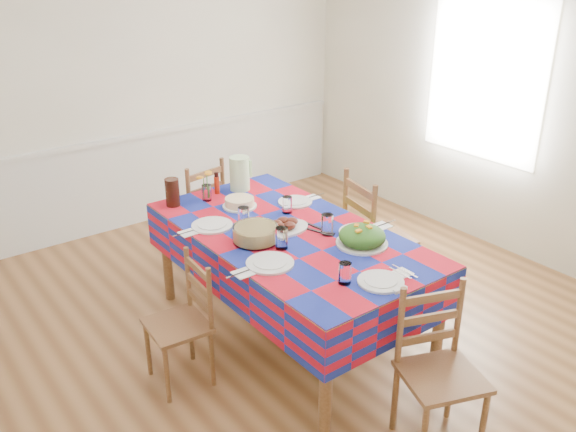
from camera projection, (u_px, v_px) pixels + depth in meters
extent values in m
cube|color=brown|center=(307.00, 327.00, 4.53)|extent=(4.50, 5.00, 0.04)
cube|color=beige|center=(144.00, 87.00, 5.81)|extent=(4.50, 0.04, 2.70)
cube|color=beige|center=(515.00, 102.00, 5.23)|extent=(0.04, 5.00, 2.70)
cube|color=silver|center=(150.00, 134.00, 5.96)|extent=(4.41, 0.06, 0.04)
cube|color=silver|center=(154.00, 176.00, 6.15)|extent=(4.41, 0.03, 0.90)
plane|color=white|center=(485.00, 80.00, 5.37)|extent=(0.00, 1.40, 1.40)
cylinder|color=brown|center=(326.00, 384.00, 3.33)|extent=(0.07, 0.07, 0.76)
cylinder|color=brown|center=(439.00, 325.00, 3.85)|extent=(0.07, 0.07, 0.76)
cylinder|color=brown|center=(167.00, 256.00, 4.72)|extent=(0.07, 0.07, 0.76)
cylinder|color=brown|center=(266.00, 225.00, 5.24)|extent=(0.07, 0.07, 0.76)
cube|color=brown|center=(289.00, 235.00, 4.12)|extent=(1.07, 2.03, 0.04)
cube|color=red|center=(289.00, 232.00, 4.11)|extent=(1.11, 2.07, 0.01)
cube|color=red|center=(220.00, 278.00, 3.87)|extent=(0.01, 2.07, 0.32)
cube|color=red|center=(349.00, 233.00, 4.49)|extent=(0.01, 2.07, 0.32)
cube|color=red|center=(400.00, 321.00, 3.42)|extent=(1.11, 0.01, 0.32)
cube|color=red|center=(212.00, 207.00, 4.94)|extent=(1.11, 0.01, 0.32)
cylinder|color=silver|center=(381.00, 282.00, 3.48)|extent=(0.27, 0.27, 0.01)
cylinder|color=silver|center=(381.00, 280.00, 3.48)|extent=(0.19, 0.19, 0.01)
cylinder|color=white|center=(345.00, 273.00, 3.45)|extent=(0.08, 0.08, 0.13)
cube|color=white|center=(402.00, 273.00, 3.58)|extent=(0.10, 0.10, 0.01)
cube|color=silver|center=(400.00, 273.00, 3.57)|extent=(0.01, 0.17, 0.00)
cube|color=silver|center=(405.00, 271.00, 3.59)|extent=(0.01, 0.20, 0.00)
cylinder|color=silver|center=(270.00, 263.00, 3.69)|extent=(0.29, 0.29, 0.02)
cylinder|color=silver|center=(270.00, 262.00, 3.68)|extent=(0.21, 0.21, 0.01)
cylinder|color=white|center=(282.00, 238.00, 3.86)|extent=(0.08, 0.08, 0.14)
cube|color=white|center=(243.00, 273.00, 3.58)|extent=(0.11, 0.11, 0.01)
cube|color=silver|center=(240.00, 274.00, 3.57)|extent=(0.19, 0.01, 0.00)
cube|color=silver|center=(246.00, 271.00, 3.59)|extent=(0.22, 0.01, 0.00)
cylinder|color=silver|center=(212.00, 225.00, 4.19)|extent=(0.28, 0.28, 0.01)
cylinder|color=silver|center=(212.00, 224.00, 4.18)|extent=(0.20, 0.20, 0.01)
cylinder|color=white|center=(244.00, 217.00, 4.17)|extent=(0.08, 0.08, 0.14)
cube|color=white|center=(188.00, 233.00, 4.09)|extent=(0.11, 0.11, 0.01)
cube|color=silver|center=(185.00, 233.00, 4.07)|extent=(0.18, 0.01, 0.00)
cube|color=silver|center=(190.00, 232.00, 4.10)|extent=(0.21, 0.01, 0.00)
cylinder|color=silver|center=(361.00, 233.00, 4.08)|extent=(0.30, 0.30, 0.02)
cylinder|color=silver|center=(361.00, 231.00, 4.08)|extent=(0.21, 0.21, 0.01)
cylinder|color=white|center=(327.00, 224.00, 4.05)|extent=(0.08, 0.08, 0.14)
cube|color=white|center=(382.00, 226.00, 4.19)|extent=(0.11, 0.11, 0.01)
cube|color=silver|center=(380.00, 226.00, 4.18)|extent=(0.19, 0.01, 0.00)
cube|color=silver|center=(384.00, 224.00, 4.20)|extent=(0.22, 0.01, 0.00)
cylinder|color=silver|center=(295.00, 202.00, 4.58)|extent=(0.26, 0.26, 0.01)
cylinder|color=silver|center=(295.00, 201.00, 4.57)|extent=(0.18, 0.18, 0.01)
cylinder|color=white|center=(287.00, 205.00, 4.38)|extent=(0.07, 0.07, 0.12)
cube|color=white|center=(313.00, 197.00, 4.67)|extent=(0.10, 0.10, 0.01)
cube|color=silver|center=(311.00, 197.00, 4.66)|extent=(0.16, 0.01, 0.00)
cube|color=silver|center=(315.00, 196.00, 4.68)|extent=(0.19, 0.01, 0.00)
ellipsoid|color=silver|center=(284.00, 228.00, 4.14)|extent=(0.36, 0.26, 0.02)
ellipsoid|color=black|center=(292.00, 221.00, 4.16)|extent=(0.09, 0.08, 0.05)
ellipsoid|color=black|center=(283.00, 221.00, 4.17)|extent=(0.09, 0.08, 0.05)
ellipsoid|color=black|center=(276.00, 224.00, 4.12)|extent=(0.09, 0.08, 0.05)
ellipsoid|color=black|center=(279.00, 227.00, 4.08)|extent=(0.09, 0.08, 0.05)
ellipsoid|color=black|center=(289.00, 226.00, 4.10)|extent=(0.09, 0.08, 0.05)
cylinder|color=silver|center=(362.00, 243.00, 3.93)|extent=(0.34, 0.34, 0.02)
ellipsoid|color=#184310|center=(362.00, 236.00, 3.91)|extent=(0.30, 0.30, 0.13)
cube|color=orange|center=(359.00, 231.00, 3.82)|extent=(0.04, 0.03, 0.01)
cube|color=orange|center=(356.00, 226.00, 3.90)|extent=(0.05, 0.05, 0.01)
cube|color=orange|center=(369.00, 227.00, 3.87)|extent=(0.03, 0.04, 0.01)
cube|color=orange|center=(367.00, 222.00, 3.95)|extent=(0.04, 0.05, 0.01)
cylinder|color=white|center=(256.00, 234.00, 3.96)|extent=(0.30, 0.30, 0.11)
cylinder|color=#DBCB74|center=(256.00, 234.00, 3.96)|extent=(0.27, 0.27, 0.09)
cylinder|color=silver|center=(240.00, 206.00, 4.51)|extent=(0.25, 0.25, 0.01)
cylinder|color=#E3BE8A|center=(240.00, 202.00, 4.49)|extent=(0.21, 0.21, 0.06)
cube|color=black|center=(313.00, 230.00, 4.12)|extent=(0.13, 0.30, 0.01)
cube|color=black|center=(317.00, 227.00, 4.17)|extent=(0.06, 0.31, 0.01)
cylinder|color=white|center=(207.00, 193.00, 4.60)|extent=(0.07, 0.07, 0.12)
cylinder|color=#377C29|center=(204.00, 188.00, 4.57)|extent=(0.01, 0.01, 0.17)
ellipsoid|color=orange|center=(200.00, 178.00, 4.52)|extent=(0.06, 0.06, 0.02)
cylinder|color=#377C29|center=(207.00, 186.00, 4.60)|extent=(0.01, 0.01, 0.17)
ellipsoid|color=orange|center=(208.00, 172.00, 4.58)|extent=(0.06, 0.06, 0.02)
cylinder|color=#377C29|center=(207.00, 188.00, 4.57)|extent=(0.01, 0.01, 0.17)
ellipsoid|color=orange|center=(208.00, 174.00, 4.51)|extent=(0.06, 0.06, 0.02)
cylinder|color=#B2260E|center=(217.00, 183.00, 4.72)|extent=(0.04, 0.04, 0.17)
cylinder|color=#C3F2AA|center=(240.00, 173.00, 4.78)|extent=(0.16, 0.16, 0.27)
cylinder|color=black|center=(172.00, 192.00, 4.49)|extent=(0.10, 0.10, 0.21)
cube|color=silver|center=(400.00, 290.00, 3.39)|extent=(0.09, 0.03, 0.02)
cylinder|color=brown|center=(483.00, 426.00, 3.26)|extent=(0.04, 0.04, 0.44)
cylinder|color=brown|center=(395.00, 398.00, 3.46)|extent=(0.04, 0.04, 0.44)
cylinder|color=brown|center=(450.00, 386.00, 3.55)|extent=(0.04, 0.04, 0.44)
cube|color=brown|center=(442.00, 377.00, 3.26)|extent=(0.53, 0.51, 0.03)
cylinder|color=brown|center=(400.00, 328.00, 3.28)|extent=(0.04, 0.04, 0.49)
cylinder|color=brown|center=(458.00, 317.00, 3.37)|extent=(0.04, 0.04, 0.49)
cube|color=brown|center=(428.00, 337.00, 3.37)|extent=(0.34, 0.14, 0.05)
cube|color=brown|center=(430.00, 318.00, 3.31)|extent=(0.34, 0.14, 0.05)
cube|color=brown|center=(432.00, 298.00, 3.26)|extent=(0.34, 0.14, 0.05)
cylinder|color=brown|center=(199.00, 227.00, 5.57)|extent=(0.04, 0.04, 0.46)
cylinder|color=brown|center=(166.00, 240.00, 5.32)|extent=(0.04, 0.04, 0.46)
cylinder|color=brown|center=(224.00, 238.00, 5.35)|extent=(0.04, 0.04, 0.46)
cylinder|color=brown|center=(192.00, 252.00, 5.10)|extent=(0.04, 0.04, 0.46)
cube|color=brown|center=(194.00, 213.00, 5.24)|extent=(0.50, 0.48, 0.03)
cylinder|color=brown|center=(223.00, 187.00, 5.15)|extent=(0.04, 0.04, 0.51)
cylinder|color=brown|center=(189.00, 199.00, 4.90)|extent=(0.04, 0.04, 0.51)
cube|color=brown|center=(207.00, 204.00, 5.07)|extent=(0.36, 0.09, 0.05)
cube|color=brown|center=(206.00, 189.00, 5.01)|extent=(0.36, 0.09, 0.05)
cube|color=brown|center=(205.00, 174.00, 4.96)|extent=(0.36, 0.09, 0.05)
cylinder|color=brown|center=(148.00, 348.00, 3.92)|extent=(0.03, 0.03, 0.40)
cylinder|color=brown|center=(167.00, 375.00, 3.68)|extent=(0.03, 0.03, 0.40)
cylinder|color=brown|center=(191.00, 334.00, 4.07)|extent=(0.03, 0.03, 0.40)
cylinder|color=brown|center=(212.00, 359.00, 3.82)|extent=(0.03, 0.03, 0.40)
cube|color=brown|center=(177.00, 325.00, 3.79)|extent=(0.38, 0.40, 0.03)
cylinder|color=brown|center=(188.00, 278.00, 3.91)|extent=(0.03, 0.03, 0.44)
cylinder|color=brown|center=(210.00, 301.00, 3.66)|extent=(0.03, 0.03, 0.44)
cube|color=brown|center=(200.00, 301.00, 3.82)|extent=(0.04, 0.32, 0.04)
cube|color=brown|center=(199.00, 285.00, 3.77)|extent=(0.04, 0.32, 0.04)
cube|color=brown|center=(197.00, 269.00, 3.73)|extent=(0.04, 0.32, 0.04)
cylinder|color=brown|center=(411.00, 273.00, 4.73)|extent=(0.04, 0.04, 0.49)
cylinder|color=brown|center=(383.00, 252.00, 5.06)|extent=(0.04, 0.04, 0.49)
cylinder|color=brown|center=(371.00, 284.00, 4.59)|extent=(0.04, 0.04, 0.49)
cylinder|color=brown|center=(344.00, 262.00, 4.91)|extent=(0.04, 0.04, 0.49)
cube|color=brown|center=(379.00, 237.00, 4.72)|extent=(0.52, 0.54, 0.03)
cylinder|color=brown|center=(373.00, 221.00, 4.37)|extent=(0.04, 0.04, 0.55)
cylinder|color=brown|center=(345.00, 202.00, 4.70)|extent=(0.04, 0.04, 0.55)
cube|color=brown|center=(358.00, 225.00, 4.58)|extent=(0.10, 0.39, 0.05)
cube|color=brown|center=(359.00, 207.00, 4.52)|extent=(0.10, 0.39, 0.05)
cube|color=brown|center=(360.00, 189.00, 4.46)|extent=(0.10, 0.39, 0.05)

